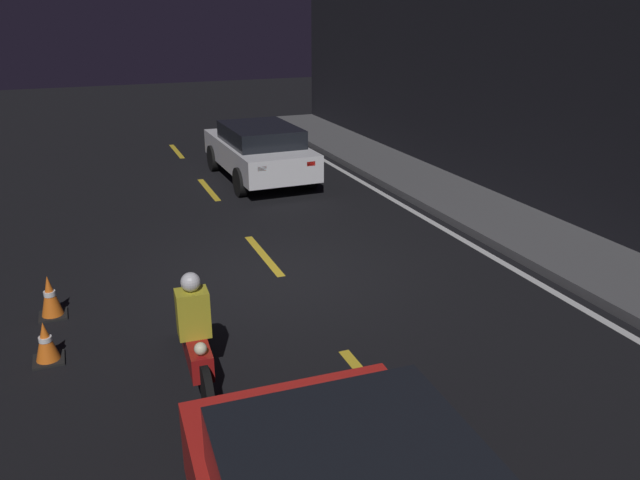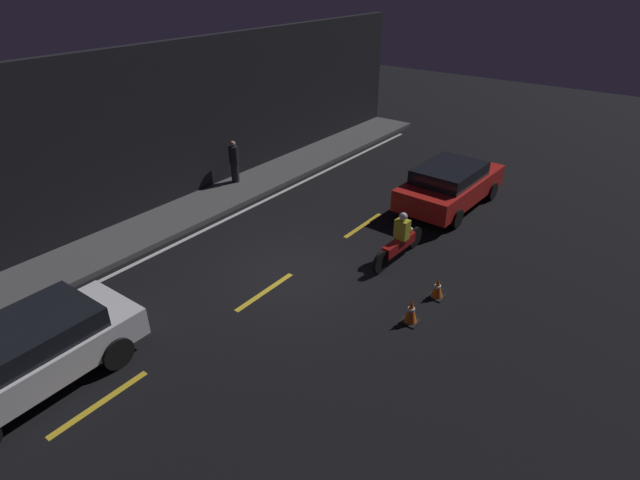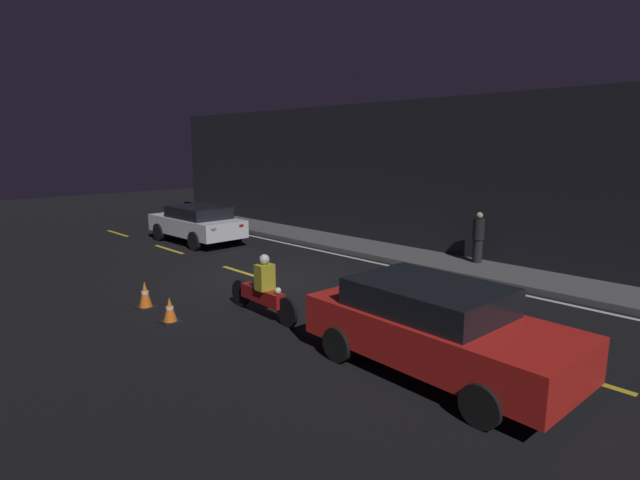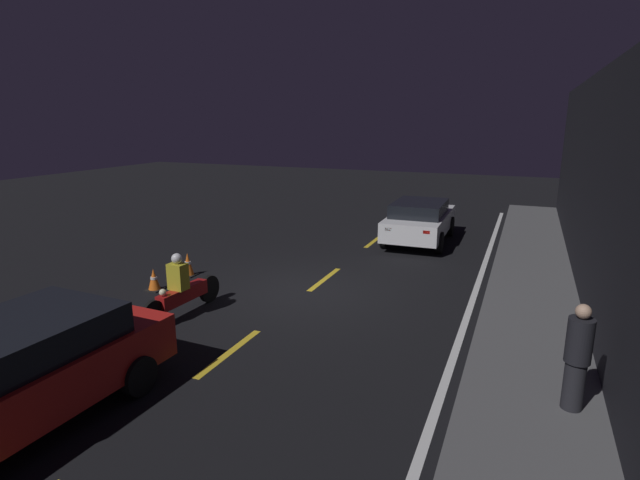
{
  "view_description": "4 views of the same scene",
  "coord_description": "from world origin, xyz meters",
  "px_view_note": "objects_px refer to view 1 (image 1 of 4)",
  "views": [
    {
      "loc": [
        8.83,
        -2.85,
        4.13
      ],
      "look_at": [
        1.4,
        0.11,
        1.11
      ],
      "focal_mm": 35.0,
      "sensor_mm": 36.0,
      "label": 1
    },
    {
      "loc": [
        -8.3,
        -7.23,
        7.13
      ],
      "look_at": [
        0.52,
        -0.56,
        0.99
      ],
      "focal_mm": 28.0,
      "sensor_mm": 36.0,
      "label": 2
    },
    {
      "loc": [
        10.66,
        -8.08,
        3.63
      ],
      "look_at": [
        1.73,
        0.48,
        1.27
      ],
      "focal_mm": 28.0,
      "sensor_mm": 36.0,
      "label": 3
    },
    {
      "loc": [
        10.38,
        4.62,
        4.05
      ],
      "look_at": [
        -0.1,
        0.24,
        1.27
      ],
      "focal_mm": 28.0,
      "sensor_mm": 36.0,
      "label": 4
    }
  ],
  "objects_px": {
    "motorcycle": "(194,335)",
    "sedan_white": "(259,150)",
    "traffic_cone_near": "(50,297)",
    "traffic_cone_mid": "(46,342)"
  },
  "relations": [
    {
      "from": "motorcycle",
      "to": "sedan_white",
      "type": "bearing_deg",
      "value": 161.53
    },
    {
      "from": "sedan_white",
      "to": "traffic_cone_mid",
      "type": "bearing_deg",
      "value": 145.11
    },
    {
      "from": "motorcycle",
      "to": "traffic_cone_near",
      "type": "bearing_deg",
      "value": -142.1
    },
    {
      "from": "sedan_white",
      "to": "motorcycle",
      "type": "distance_m",
      "value": 8.95
    },
    {
      "from": "sedan_white",
      "to": "motorcycle",
      "type": "xyz_separation_m",
      "value": [
        8.33,
        -3.26,
        -0.21
      ]
    },
    {
      "from": "sedan_white",
      "to": "traffic_cone_near",
      "type": "xyz_separation_m",
      "value": [
        6.05,
        -4.85,
        -0.46
      ]
    },
    {
      "from": "sedan_white",
      "to": "traffic_cone_near",
      "type": "relative_size",
      "value": 6.78
    },
    {
      "from": "sedan_white",
      "to": "traffic_cone_mid",
      "type": "distance_m",
      "value": 8.82
    },
    {
      "from": "sedan_white",
      "to": "traffic_cone_near",
      "type": "distance_m",
      "value": 7.77
    },
    {
      "from": "traffic_cone_near",
      "to": "traffic_cone_mid",
      "type": "height_order",
      "value": "traffic_cone_near"
    }
  ]
}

